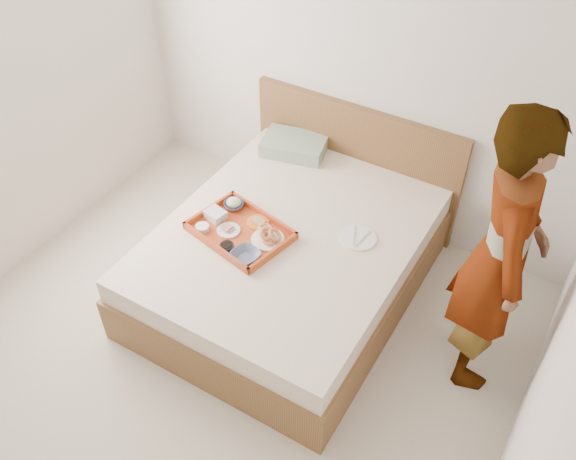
# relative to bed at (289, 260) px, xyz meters

# --- Properties ---
(ground) EXTENTS (3.50, 4.00, 0.01)m
(ground) POSITION_rel_bed_xyz_m (-0.08, -1.00, -0.27)
(ground) COLOR beige
(ground) RESTS_ON ground
(wall_back) EXTENTS (3.50, 0.01, 2.60)m
(wall_back) POSITION_rel_bed_xyz_m (-0.08, 1.00, 1.04)
(wall_back) COLOR silver
(wall_back) RESTS_ON ground
(wall_right) EXTENTS (0.01, 4.00, 2.60)m
(wall_right) POSITION_rel_bed_xyz_m (1.67, -1.00, 1.04)
(wall_right) COLOR silver
(wall_right) RESTS_ON ground
(bed) EXTENTS (1.65, 2.00, 0.53)m
(bed) POSITION_rel_bed_xyz_m (0.00, 0.00, 0.00)
(bed) COLOR brown
(bed) RESTS_ON ground
(headboard) EXTENTS (1.65, 0.06, 0.95)m
(headboard) POSITION_rel_bed_xyz_m (0.00, 0.97, 0.21)
(headboard) COLOR brown
(headboard) RESTS_ON ground
(pillow) EXTENTS (0.52, 0.41, 0.11)m
(pillow) POSITION_rel_bed_xyz_m (-0.42, 0.78, 0.32)
(pillow) COLOR gray
(pillow) RESTS_ON bed
(tray) EXTENTS (0.70, 0.57, 0.06)m
(tray) POSITION_rel_bed_xyz_m (-0.26, -0.18, 0.29)
(tray) COLOR #B94A10
(tray) RESTS_ON bed
(prawn_plate) EXTENTS (0.25, 0.25, 0.01)m
(prawn_plate) POSITION_rel_bed_xyz_m (-0.07, -0.15, 0.29)
(prawn_plate) COLOR white
(prawn_plate) RESTS_ON tray
(navy_bowl_big) EXTENTS (0.21, 0.21, 0.04)m
(navy_bowl_big) POSITION_rel_bed_xyz_m (-0.10, -0.36, 0.30)
(navy_bowl_big) COLOR #18224A
(navy_bowl_big) RESTS_ON tray
(sauce_dish) EXTENTS (0.11, 0.11, 0.03)m
(sauce_dish) POSITION_rel_bed_xyz_m (-0.25, -0.35, 0.30)
(sauce_dish) COLOR black
(sauce_dish) RESTS_ON tray
(meat_plate) EXTENTS (0.18, 0.18, 0.01)m
(meat_plate) POSITION_rel_bed_xyz_m (-0.33, -0.21, 0.29)
(meat_plate) COLOR white
(meat_plate) RESTS_ON tray
(bread_plate) EXTENTS (0.18, 0.18, 0.01)m
(bread_plate) POSITION_rel_bed_xyz_m (-0.21, -0.05, 0.29)
(bread_plate) COLOR orange
(bread_plate) RESTS_ON tray
(salad_bowl) EXTENTS (0.16, 0.16, 0.04)m
(salad_bowl) POSITION_rel_bed_xyz_m (-0.44, 0.00, 0.30)
(salad_bowl) COLOR #18224A
(salad_bowl) RESTS_ON tray
(plastic_tub) EXTENTS (0.15, 0.13, 0.06)m
(plastic_tub) POSITION_rel_bed_xyz_m (-0.48, -0.15, 0.31)
(plastic_tub) COLOR silver
(plastic_tub) RESTS_ON tray
(cheese_round) EXTENTS (0.11, 0.11, 0.03)m
(cheese_round) POSITION_rel_bed_xyz_m (-0.49, -0.28, 0.30)
(cheese_round) COLOR white
(cheese_round) RESTS_ON tray
(dinner_plate) EXTENTS (0.25, 0.25, 0.01)m
(dinner_plate) POSITION_rel_bed_xyz_m (0.42, 0.17, 0.27)
(dinner_plate) COLOR white
(dinner_plate) RESTS_ON bed
(person) EXTENTS (0.63, 0.78, 1.85)m
(person) POSITION_rel_bed_xyz_m (1.29, 0.06, 0.66)
(person) COLOR white
(person) RESTS_ON ground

